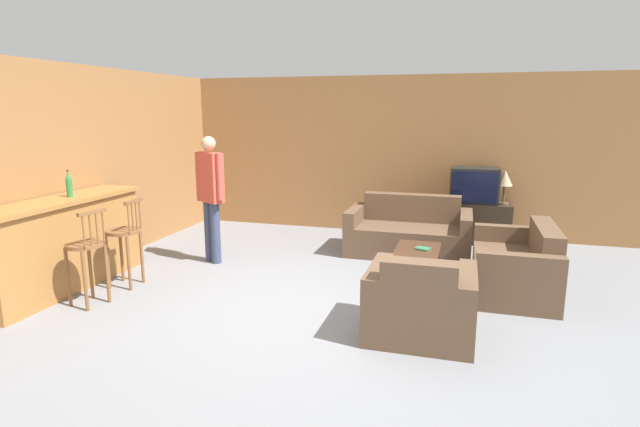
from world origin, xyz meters
The scene contains 16 objects.
ground_plane centered at (0.00, 0.00, 0.00)m, with size 24.00×24.00×0.00m, color gray.
wall_back centered at (0.00, 3.72, 1.30)m, with size 9.40×0.08×2.60m.
wall_left centered at (-3.28, 1.36, 1.30)m, with size 0.08×8.72×2.60m.
bar_counter centered at (-2.94, -0.15, 0.54)m, with size 0.55×2.16×1.06m.
bar_chair_near centered at (-2.34, -0.47, 0.57)m, with size 0.46×0.46×1.04m.
bar_chair_mid centered at (-2.34, 0.15, 0.57)m, with size 0.41×0.41×1.04m.
couch_far centered at (0.70, 2.45, 0.29)m, with size 1.73×0.93×0.82m.
armchair_near centered at (1.10, -0.26, 0.30)m, with size 0.96×0.88×0.80m.
loveseat_right centered at (2.06, 1.21, 0.29)m, with size 0.85×1.47×0.79m.
coffee_table centered at (0.93, 1.11, 0.35)m, with size 0.52×1.01×0.42m.
tv_unit centered at (1.58, 3.37, 0.32)m, with size 1.14×0.47×0.63m.
tv centered at (1.58, 3.37, 0.90)m, with size 0.72×0.46×0.54m.
bottle centered at (-2.91, 0.00, 1.20)m, with size 0.07×0.07×0.31m.
book_on_table centered at (1.00, 1.21, 0.43)m, with size 0.20×0.18×0.02m.
table_lamp centered at (2.02, 3.37, 1.01)m, with size 0.23×0.23×0.52m.
person_by_window centered at (-1.82, 1.29, 0.97)m, with size 0.49×0.36×1.71m.
Camera 1 is at (1.42, -4.61, 2.03)m, focal length 28.00 mm.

